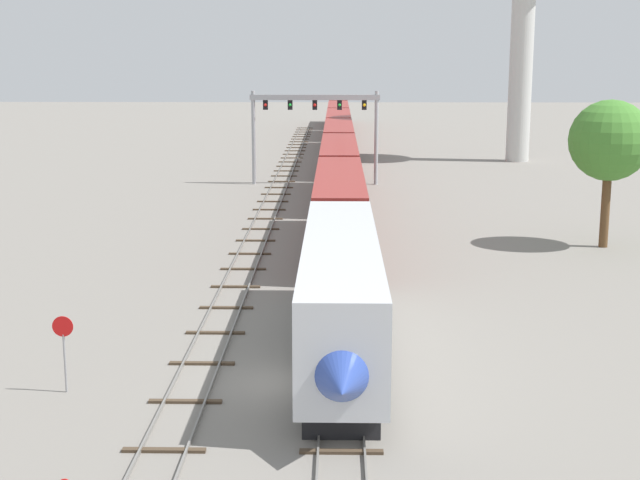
# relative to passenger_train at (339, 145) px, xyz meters

# --- Properties ---
(ground_plane) EXTENTS (400.00, 400.00, 0.00)m
(ground_plane) POSITION_rel_passenger_train_xyz_m (-2.00, -63.84, -2.61)
(ground_plane) COLOR gray
(track_main) EXTENTS (2.60, 200.00, 0.16)m
(track_main) POSITION_rel_passenger_train_xyz_m (0.00, -3.84, -2.55)
(track_main) COLOR slate
(track_main) RESTS_ON ground
(track_near) EXTENTS (2.60, 160.00, 0.16)m
(track_near) POSITION_rel_passenger_train_xyz_m (-5.50, -23.84, -2.55)
(track_near) COLOR slate
(track_near) RESTS_ON ground
(passenger_train) EXTENTS (3.04, 140.30, 4.80)m
(passenger_train) POSITION_rel_passenger_train_xyz_m (0.00, 0.00, 0.00)
(passenger_train) COLOR silver
(passenger_train) RESTS_ON ground
(signal_gantry) EXTENTS (12.10, 0.49, 8.73)m
(signal_gantry) POSITION_rel_passenger_train_xyz_m (-2.25, -11.30, 3.78)
(signal_gantry) COLOR #999BA0
(signal_gantry) RESTS_ON ground
(stop_sign) EXTENTS (0.76, 0.08, 2.88)m
(stop_sign) POSITION_rel_passenger_train_xyz_m (-10.00, -64.90, -0.74)
(stop_sign) COLOR gray
(stop_sign) RESTS_ON ground
(trackside_tree_left) EXTENTS (5.07, 5.07, 9.34)m
(trackside_tree_left) POSITION_rel_passenger_train_xyz_m (16.85, -39.18, 4.14)
(trackside_tree_left) COLOR brown
(trackside_tree_left) RESTS_ON ground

